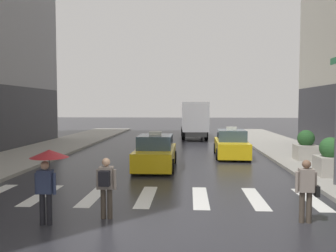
{
  "coord_description": "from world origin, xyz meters",
  "views": [
    {
      "loc": [
        1.42,
        -8.32,
        3.05
      ],
      "look_at": [
        0.42,
        8.0,
        2.08
      ],
      "focal_mm": 36.84,
      "sensor_mm": 36.0,
      "label": 1
    }
  ],
  "objects": [
    {
      "name": "pedestrian_with_backpack",
      "position": [
        -0.8,
        0.67,
        0.97
      ],
      "size": [
        0.55,
        0.43,
        1.65
      ],
      "color": "#473D33",
      "rests_on": "ground"
    },
    {
      "name": "pedestrian_with_handbag",
      "position": [
        4.46,
        0.69,
        0.93
      ],
      "size": [
        0.6,
        0.24,
        1.65
      ],
      "color": "#473D33",
      "rests_on": "ground"
    },
    {
      "name": "planter_mid_block",
      "position": [
        7.67,
        10.43,
        0.87
      ],
      "size": [
        1.1,
        1.1,
        1.6
      ],
      "color": "#A8A399",
      "rests_on": "curb_right"
    },
    {
      "name": "planter_near_corner",
      "position": [
        7.26,
        6.18,
        0.87
      ],
      "size": [
        1.1,
        1.1,
        1.6
      ],
      "color": "#A8A399",
      "rests_on": "curb_right"
    },
    {
      "name": "crosswalk_markings",
      "position": [
        -0.0,
        3.0,
        0.0
      ],
      "size": [
        11.3,
        2.8,
        0.01
      ],
      "color": "silver",
      "rests_on": "ground"
    },
    {
      "name": "ground_plane",
      "position": [
        0.0,
        0.0,
        0.0
      ],
      "size": [
        160.0,
        160.0,
        0.0
      ],
      "primitive_type": "plane",
      "color": "#26262B"
    },
    {
      "name": "taxi_lead",
      "position": [
        -0.21,
        8.32,
        0.72
      ],
      "size": [
        1.94,
        4.54,
        1.8
      ],
      "color": "yellow",
      "rests_on": "ground"
    },
    {
      "name": "taxi_second",
      "position": [
        3.93,
        12.27,
        0.72
      ],
      "size": [
        2.03,
        4.59,
        1.8
      ],
      "color": "yellow",
      "rests_on": "ground"
    },
    {
      "name": "pedestrian_with_umbrella",
      "position": [
        -2.15,
        0.12,
        1.52
      ],
      "size": [
        0.96,
        0.96,
        1.94
      ],
      "color": "black",
      "rests_on": "ground"
    },
    {
      "name": "box_truck",
      "position": [
        1.87,
        23.51,
        1.85
      ],
      "size": [
        2.49,
        7.61,
        3.35
      ],
      "color": "#2D2D2D",
      "rests_on": "ground"
    }
  ]
}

